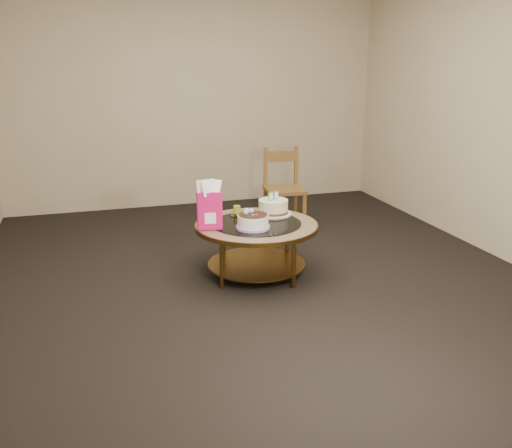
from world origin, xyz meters
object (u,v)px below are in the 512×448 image
object	(u,v)px
coffee_table	(256,232)
gift_bag	(209,205)
decorated_cake	(253,222)
dining_chair	(284,188)
cream_cake	(273,207)

from	to	relation	value
coffee_table	gift_bag	distance (m)	0.48
decorated_cake	gift_bag	distance (m)	0.37
gift_bag	coffee_table	bearing A→B (deg)	10.77
decorated_cake	dining_chair	distance (m)	1.55
cream_cake	coffee_table	bearing A→B (deg)	-159.53
decorated_cake	dining_chair	world-z (taller)	dining_chair
decorated_cake	gift_bag	world-z (taller)	gift_bag
coffee_table	decorated_cake	bearing A→B (deg)	-118.20
decorated_cake	dining_chair	size ratio (longest dim) A/B	0.32
decorated_cake	dining_chair	bearing A→B (deg)	61.05
gift_bag	dining_chair	bearing A→B (deg)	55.77
gift_bag	dining_chair	size ratio (longest dim) A/B	0.46
decorated_cake	coffee_table	bearing A→B (deg)	61.80
coffee_table	cream_cake	distance (m)	0.33
decorated_cake	cream_cake	distance (m)	0.44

